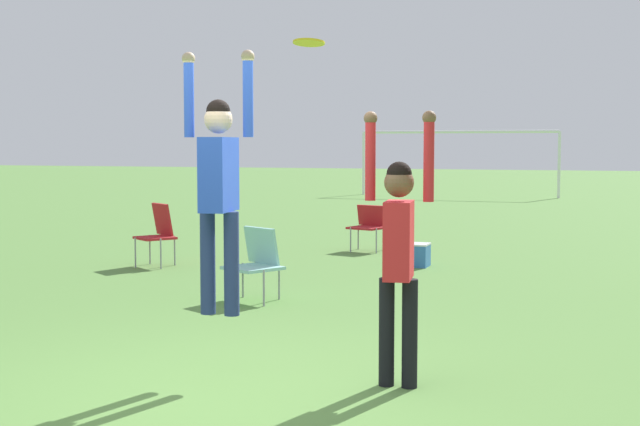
% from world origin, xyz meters
% --- Properties ---
extents(ground_plane, '(120.00, 120.00, 0.00)m').
position_xyz_m(ground_plane, '(0.00, 0.00, 0.00)').
color(ground_plane, '#56843D').
extents(person_jumping, '(0.61, 0.48, 2.06)m').
position_xyz_m(person_jumping, '(-0.16, 0.39, 1.60)').
color(person_jumping, navy).
rests_on(person_jumping, ground_plane).
extents(person_defending, '(0.55, 0.43, 2.10)m').
position_xyz_m(person_defending, '(1.24, 0.60, 1.11)').
color(person_defending, black).
rests_on(person_defending, ground_plane).
extents(frisbee, '(0.25, 0.25, 0.04)m').
position_xyz_m(frisbee, '(0.52, 0.58, 2.63)').
color(frisbee, yellow).
extents(camping_chair_0, '(0.75, 0.82, 0.86)m').
position_xyz_m(camping_chair_0, '(-1.27, 3.74, 0.49)').
color(camping_chair_0, gray).
rests_on(camping_chair_0, ground_plane).
extents(camping_chair_1, '(0.67, 0.72, 0.79)m').
position_xyz_m(camping_chair_1, '(-1.37, 8.92, 0.47)').
color(camping_chair_1, gray).
rests_on(camping_chair_1, ground_plane).
extents(camping_chair_3, '(0.70, 0.78, 0.95)m').
position_xyz_m(camping_chair_3, '(-3.88, 6.04, 0.55)').
color(camping_chair_3, gray).
rests_on(camping_chair_3, ground_plane).
extents(cooler_box, '(0.40, 0.39, 0.35)m').
position_xyz_m(cooler_box, '(-0.15, 7.23, 0.18)').
color(cooler_box, '#336BB7').
rests_on(cooler_box, ground_plane).
extents(soccer_goal, '(7.10, 0.10, 2.35)m').
position_xyz_m(soccer_goal, '(-2.85, 25.73, 1.84)').
color(soccer_goal, white).
rests_on(soccer_goal, ground_plane).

